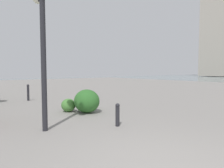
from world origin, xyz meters
The scene contains 5 objects.
lamppost centered at (3.34, 0.71, 2.51)m, with size 0.98×0.28×3.72m.
bollard_near centered at (2.48, -1.12, 0.35)m, with size 0.13×0.13×0.67m.
bollard_mid centered at (9.26, -0.44, 0.46)m, with size 0.13×0.13×0.89m.
shrub_low centered at (4.66, -1.37, 0.45)m, with size 1.06×0.95×0.90m.
shrub_round centered at (5.26, -0.89, 0.26)m, with size 0.60×0.54×0.51m.
Camera 1 is at (-1.93, 2.52, 1.63)m, focal length 31.88 mm.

